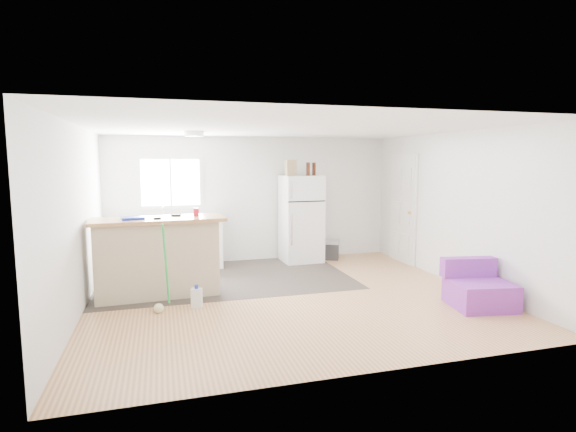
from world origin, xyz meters
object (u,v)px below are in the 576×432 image
at_px(mop, 161,294).
at_px(blue_tray, 133,218).
at_px(purple_seat, 478,290).
at_px(cooler, 326,249).
at_px(cardboard_box, 291,168).
at_px(bottle_left, 308,169).
at_px(peninsula, 158,257).
at_px(cleaner_jug, 197,298).
at_px(red_cup, 196,212).
at_px(refrigerator, 301,219).
at_px(kitchen_cabinets, 164,243).
at_px(bottle_right, 314,169).

bearing_deg(mop, blue_tray, 128.86).
bearing_deg(blue_tray, purple_seat, -19.70).
bearing_deg(cooler, blue_tray, -129.26).
xyz_separation_m(cardboard_box, bottle_left, (0.34, -0.02, -0.02)).
distance_m(peninsula, cleaner_jug, 0.96).
xyz_separation_m(cleaner_jug, blue_tray, (-0.80, 0.61, 1.02)).
relative_size(peninsula, cooler, 3.18).
height_order(purple_seat, blue_tray, blue_tray).
relative_size(peninsula, cardboard_box, 6.28).
relative_size(cleaner_jug, red_cup, 2.55).
xyz_separation_m(purple_seat, mop, (-4.10, 0.94, 0.01)).
distance_m(refrigerator, purple_seat, 3.64).
height_order(peninsula, purple_seat, peninsula).
distance_m(cleaner_jug, cardboard_box, 3.44).
relative_size(kitchen_cabinets, cleaner_jug, 6.86).
height_order(mop, blue_tray, blue_tray).
height_order(cooler, bottle_right, bottle_right).
bearing_deg(blue_tray, bottle_right, 27.45).
xyz_separation_m(blue_tray, cardboard_box, (2.76, 1.66, 0.66)).
bearing_deg(kitchen_cabinets, bottle_right, -1.60).
relative_size(peninsula, bottle_left, 7.54).
height_order(refrigerator, purple_seat, refrigerator).
height_order(cardboard_box, bottle_left, cardboard_box).
bearing_deg(peninsula, mop, -90.67).
bearing_deg(cardboard_box, blue_tray, -149.03).
relative_size(cleaner_jug, mop, 0.26).
distance_m(purple_seat, blue_tray, 4.81).
bearing_deg(bottle_left, mop, -140.34).
bearing_deg(refrigerator, mop, -140.50).
relative_size(mop, blue_tray, 3.89).
distance_m(cleaner_jug, bottle_right, 3.73).
distance_m(kitchen_cabinets, blue_tray, 1.90).
bearing_deg(cardboard_box, peninsula, -147.36).
distance_m(cardboard_box, bottle_right, 0.47).
bearing_deg(bottle_left, peninsula, -150.96).
bearing_deg(bottle_left, bottle_right, 18.31).
bearing_deg(mop, kitchen_cabinets, 99.16).
distance_m(kitchen_cabinets, mop, 2.39).
height_order(red_cup, bottle_left, bottle_left).
bearing_deg(cleaner_jug, cardboard_box, 66.18).
distance_m(cooler, cardboard_box, 1.79).
xyz_separation_m(kitchen_cabinets, bottle_right, (2.82, -0.05, 1.31)).
xyz_separation_m(refrigerator, cooler, (0.55, 0.04, -0.64)).
height_order(peninsula, red_cup, red_cup).
bearing_deg(bottle_left, refrigerator, 156.58).
xyz_separation_m(kitchen_cabinets, peninsula, (-0.10, -1.64, 0.10)).
bearing_deg(mop, cardboard_box, 54.42).
bearing_deg(mop, cleaner_jug, 15.23).
bearing_deg(red_cup, cardboard_box, 38.80).
bearing_deg(cardboard_box, cleaner_jug, -130.87).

